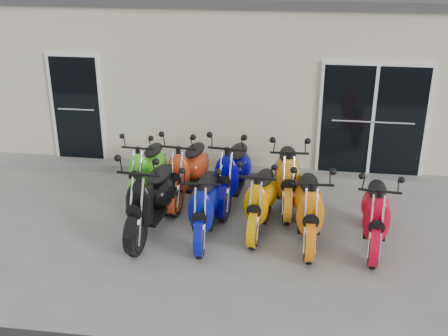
{
  "coord_description": "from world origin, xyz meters",
  "views": [
    {
      "loc": [
        1.22,
        -8.15,
        4.51
      ],
      "look_at": [
        0.0,
        0.6,
        0.75
      ],
      "focal_mm": 45.0,
      "sensor_mm": 36.0,
      "label": 1
    }
  ],
  "objects_px": {
    "scooter_back_green": "(147,161)",
    "scooter_back_yellow": "(288,168)",
    "scooter_front_orange_a": "(261,191)",
    "scooter_front_blue": "(204,197)",
    "scooter_front_orange_b": "(309,199)",
    "scooter_front_red": "(377,205)",
    "scooter_back_red": "(187,163)",
    "scooter_back_blue": "(233,164)",
    "scooter_front_black": "(151,190)"
  },
  "relations": [
    {
      "from": "scooter_front_orange_b",
      "to": "scooter_back_blue",
      "type": "xyz_separation_m",
      "value": [
        -1.32,
        1.12,
        0.03
      ]
    },
    {
      "from": "scooter_front_black",
      "to": "scooter_front_blue",
      "type": "height_order",
      "value": "scooter_front_black"
    },
    {
      "from": "scooter_front_black",
      "to": "scooter_back_blue",
      "type": "relative_size",
      "value": 1.02
    },
    {
      "from": "scooter_front_orange_a",
      "to": "scooter_back_yellow",
      "type": "relative_size",
      "value": 0.93
    },
    {
      "from": "scooter_front_blue",
      "to": "scooter_back_red",
      "type": "bearing_deg",
      "value": 109.38
    },
    {
      "from": "scooter_front_red",
      "to": "scooter_back_blue",
      "type": "height_order",
      "value": "scooter_back_blue"
    },
    {
      "from": "scooter_front_black",
      "to": "scooter_front_orange_b",
      "type": "bearing_deg",
      "value": 8.39
    },
    {
      "from": "scooter_front_orange_b",
      "to": "scooter_front_red",
      "type": "height_order",
      "value": "scooter_front_orange_b"
    },
    {
      "from": "scooter_front_orange_a",
      "to": "scooter_back_green",
      "type": "height_order",
      "value": "scooter_front_orange_a"
    },
    {
      "from": "scooter_front_red",
      "to": "scooter_front_orange_b",
      "type": "bearing_deg",
      "value": -175.45
    },
    {
      "from": "scooter_front_blue",
      "to": "scooter_back_yellow",
      "type": "xyz_separation_m",
      "value": [
        1.24,
        1.26,
        0.05
      ]
    },
    {
      "from": "scooter_back_red",
      "to": "scooter_front_red",
      "type": "bearing_deg",
      "value": -12.97
    },
    {
      "from": "scooter_front_red",
      "to": "scooter_back_yellow",
      "type": "bearing_deg",
      "value": 145.48
    },
    {
      "from": "scooter_back_green",
      "to": "scooter_front_orange_a",
      "type": "bearing_deg",
      "value": -20.99
    },
    {
      "from": "scooter_front_black",
      "to": "scooter_back_blue",
      "type": "bearing_deg",
      "value": 53.18
    },
    {
      "from": "scooter_front_orange_b",
      "to": "scooter_back_blue",
      "type": "relative_size",
      "value": 0.96
    },
    {
      "from": "scooter_back_green",
      "to": "scooter_front_red",
      "type": "bearing_deg",
      "value": -14.06
    },
    {
      "from": "scooter_front_red",
      "to": "scooter_back_blue",
      "type": "xyz_separation_m",
      "value": [
        -2.32,
        1.15,
        0.05
      ]
    },
    {
      "from": "scooter_front_black",
      "to": "scooter_front_blue",
      "type": "distance_m",
      "value": 0.85
    },
    {
      "from": "scooter_back_red",
      "to": "scooter_back_blue",
      "type": "bearing_deg",
      "value": 5.12
    },
    {
      "from": "scooter_back_blue",
      "to": "scooter_back_yellow",
      "type": "xyz_separation_m",
      "value": [
        0.95,
        0.02,
        -0.02
      ]
    },
    {
      "from": "scooter_front_blue",
      "to": "scooter_back_red",
      "type": "xyz_separation_m",
      "value": [
        -0.52,
        1.27,
        0.04
      ]
    },
    {
      "from": "scooter_front_black",
      "to": "scooter_back_yellow",
      "type": "bearing_deg",
      "value": 36.9
    },
    {
      "from": "scooter_front_orange_a",
      "to": "scooter_back_yellow",
      "type": "bearing_deg",
      "value": 71.25
    },
    {
      "from": "scooter_front_blue",
      "to": "scooter_back_blue",
      "type": "xyz_separation_m",
      "value": [
        0.29,
        1.23,
        0.06
      ]
    },
    {
      "from": "scooter_front_orange_b",
      "to": "scooter_back_blue",
      "type": "bearing_deg",
      "value": 137.63
    },
    {
      "from": "scooter_front_orange_a",
      "to": "scooter_back_blue",
      "type": "bearing_deg",
      "value": 127.22
    },
    {
      "from": "scooter_back_red",
      "to": "scooter_back_blue",
      "type": "distance_m",
      "value": 0.82
    },
    {
      "from": "scooter_back_blue",
      "to": "scooter_front_orange_b",
      "type": "bearing_deg",
      "value": -34.98
    },
    {
      "from": "scooter_front_black",
      "to": "scooter_back_blue",
      "type": "distance_m",
      "value": 1.68
    },
    {
      "from": "scooter_back_green",
      "to": "scooter_back_red",
      "type": "relative_size",
      "value": 0.93
    },
    {
      "from": "scooter_front_red",
      "to": "scooter_back_green",
      "type": "bearing_deg",
      "value": 168.19
    },
    {
      "from": "scooter_front_blue",
      "to": "scooter_front_orange_a",
      "type": "relative_size",
      "value": 1.01
    },
    {
      "from": "scooter_front_red",
      "to": "scooter_back_yellow",
      "type": "height_order",
      "value": "scooter_back_yellow"
    },
    {
      "from": "scooter_front_black",
      "to": "scooter_back_green",
      "type": "xyz_separation_m",
      "value": [
        -0.44,
        1.34,
        -0.09
      ]
    },
    {
      "from": "scooter_front_orange_a",
      "to": "scooter_front_red",
      "type": "distance_m",
      "value": 1.79
    },
    {
      "from": "scooter_back_red",
      "to": "scooter_back_yellow",
      "type": "height_order",
      "value": "scooter_back_yellow"
    },
    {
      "from": "scooter_back_blue",
      "to": "scooter_front_red",
      "type": "bearing_deg",
      "value": -20.88
    },
    {
      "from": "scooter_front_red",
      "to": "scooter_front_black",
      "type": "bearing_deg",
      "value": -172.51
    },
    {
      "from": "scooter_back_blue",
      "to": "scooter_back_red",
      "type": "bearing_deg",
      "value": -177.19
    },
    {
      "from": "scooter_front_black",
      "to": "scooter_back_red",
      "type": "xyz_separation_m",
      "value": [
        0.32,
        1.28,
        -0.04
      ]
    },
    {
      "from": "scooter_front_red",
      "to": "scooter_back_red",
      "type": "distance_m",
      "value": 3.36
    },
    {
      "from": "scooter_front_red",
      "to": "scooter_back_yellow",
      "type": "distance_m",
      "value": 1.81
    },
    {
      "from": "scooter_back_green",
      "to": "scooter_back_yellow",
      "type": "bearing_deg",
      "value": 1.96
    },
    {
      "from": "scooter_front_blue",
      "to": "scooter_front_orange_b",
      "type": "height_order",
      "value": "scooter_front_orange_b"
    },
    {
      "from": "scooter_front_black",
      "to": "scooter_back_yellow",
      "type": "xyz_separation_m",
      "value": [
        2.09,
        1.26,
        -0.03
      ]
    },
    {
      "from": "scooter_back_blue",
      "to": "scooter_back_green",
      "type": "bearing_deg",
      "value": -178.4
    },
    {
      "from": "scooter_front_blue",
      "to": "scooter_back_yellow",
      "type": "distance_m",
      "value": 1.77
    },
    {
      "from": "scooter_back_green",
      "to": "scooter_back_blue",
      "type": "distance_m",
      "value": 1.58
    },
    {
      "from": "scooter_front_orange_b",
      "to": "scooter_back_green",
      "type": "bearing_deg",
      "value": 155.05
    }
  ]
}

